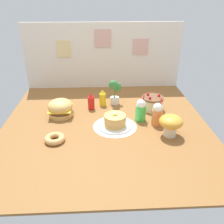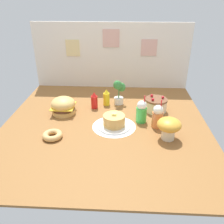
{
  "view_description": "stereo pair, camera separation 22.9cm",
  "coord_description": "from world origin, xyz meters",
  "views": [
    {
      "loc": [
        -0.04,
        -2.15,
        1.24
      ],
      "look_at": [
        0.07,
        0.03,
        0.12
      ],
      "focal_mm": 38.28,
      "sensor_mm": 36.0,
      "label": 1
    },
    {
      "loc": [
        0.19,
        -2.15,
        1.24
      ],
      "look_at": [
        0.07,
        0.03,
        0.12
      ],
      "focal_mm": 38.28,
      "sensor_mm": 36.0,
      "label": 2
    }
  ],
  "objects": [
    {
      "name": "ground_plane",
      "position": [
        0.0,
        0.0,
        -0.01
      ],
      "size": [
        2.11,
        2.17,
        0.02
      ],
      "primitive_type": "cube",
      "color": "brown"
    },
    {
      "name": "back_wall",
      "position": [
        0.0,
        1.08,
        0.45
      ],
      "size": [
        2.11,
        0.04,
        0.88
      ],
      "color": "silver",
      "rests_on": "ground_plane"
    },
    {
      "name": "doily_mat",
      "position": [
        0.09,
        -0.05,
        0.0
      ],
      "size": [
        0.44,
        0.44,
        0.0
      ],
      "primitive_type": "cylinder",
      "color": "white",
      "rests_on": "ground_plane"
    },
    {
      "name": "burger",
      "position": [
        -0.49,
        0.22,
        0.09
      ],
      "size": [
        0.27,
        0.27,
        0.19
      ],
      "color": "#DBA859",
      "rests_on": "ground_plane"
    },
    {
      "name": "pancake_stack",
      "position": [
        0.09,
        -0.05,
        0.06
      ],
      "size": [
        0.34,
        0.34,
        0.15
      ],
      "color": "white",
      "rests_on": "doily_mat"
    },
    {
      "name": "layer_cake",
      "position": [
        0.55,
        0.33,
        0.08
      ],
      "size": [
        0.25,
        0.25,
        0.18
      ],
      "color": "beige",
      "rests_on": "ground_plane"
    },
    {
      "name": "ketchup_bottle",
      "position": [
        -0.16,
        0.37,
        0.09
      ],
      "size": [
        0.08,
        0.08,
        0.2
      ],
      "color": "red",
      "rests_on": "ground_plane"
    },
    {
      "name": "mustard_bottle",
      "position": [
        -0.02,
        0.46,
        0.09
      ],
      "size": [
        0.08,
        0.08,
        0.2
      ],
      "color": "yellow",
      "rests_on": "ground_plane"
    },
    {
      "name": "cream_soda_cup",
      "position": [
        0.37,
        0.07,
        0.12
      ],
      "size": [
        0.11,
        0.11,
        0.3
      ],
      "color": "green",
      "rests_on": "ground_plane"
    },
    {
      "name": "orange_float_cup",
      "position": [
        0.53,
        -0.02,
        0.12
      ],
      "size": [
        0.11,
        0.11,
        0.3
      ],
      "color": "orange",
      "rests_on": "ground_plane"
    },
    {
      "name": "donut_pink_glaze",
      "position": [
        -0.47,
        -0.29,
        0.03
      ],
      "size": [
        0.19,
        0.19,
        0.06
      ],
      "color": "tan",
      "rests_on": "ground_plane"
    },
    {
      "name": "potted_plant",
      "position": [
        0.12,
        0.51,
        0.16
      ],
      "size": [
        0.15,
        0.12,
        0.31
      ],
      "color": "white",
      "rests_on": "ground_plane"
    },
    {
      "name": "mushroom_stool",
      "position": [
        0.61,
        -0.24,
        0.13
      ],
      "size": [
        0.22,
        0.22,
        0.21
      ],
      "color": "beige",
      "rests_on": "ground_plane"
    }
  ]
}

